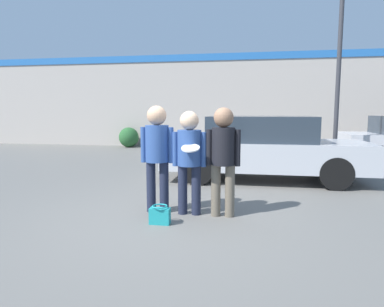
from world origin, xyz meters
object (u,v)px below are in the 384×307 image
(person_right, at_px, (223,152))
(street_lamp, at_px, (348,29))
(parked_car_near, at_px, (263,148))
(handbag, at_px, (160,215))
(person_middle_with_frisbee, at_px, (189,153))
(person_left, at_px, (157,149))
(shrub, at_px, (129,137))

(person_right, height_order, street_lamp, street_lamp)
(parked_car_near, distance_m, handbag, 3.98)
(person_right, bearing_deg, street_lamp, 58.93)
(street_lamp, bearing_deg, person_middle_with_frisbee, -125.61)
(street_lamp, relative_size, handbag, 21.06)
(person_right, xyz_separation_m, parked_car_near, (0.69, 3.06, -0.25))
(person_left, relative_size, person_right, 1.02)
(parked_car_near, height_order, shrub, parked_car_near)
(person_middle_with_frisbee, height_order, handbag, person_middle_with_frisbee)
(handbag, bearing_deg, person_left, 108.53)
(person_middle_with_frisbee, bearing_deg, person_right, -0.93)
(parked_car_near, bearing_deg, handbag, -113.43)
(person_middle_with_frisbee, distance_m, parked_car_near, 3.29)
(person_middle_with_frisbee, xyz_separation_m, parked_car_near, (1.22, 3.05, -0.21))
(parked_car_near, relative_size, handbag, 15.71)
(person_middle_with_frisbee, bearing_deg, parked_car_near, 68.15)
(parked_car_near, bearing_deg, street_lamp, 38.04)
(person_middle_with_frisbee, distance_m, street_lamp, 6.50)
(person_right, distance_m, street_lamp, 6.23)
(street_lamp, xyz_separation_m, shrub, (-8.02, 4.83, -3.37))
(parked_car_near, relative_size, shrub, 5.21)
(person_middle_with_frisbee, relative_size, handbag, 5.50)
(person_right, height_order, handbag, person_right)
(person_right, distance_m, shrub, 10.90)
(person_middle_with_frisbee, height_order, shrub, person_middle_with_frisbee)
(person_left, bearing_deg, parked_car_near, 59.71)
(person_left, height_order, person_middle_with_frisbee, person_left)
(person_middle_with_frisbee, distance_m, shrub, 10.65)
(person_right, bearing_deg, person_left, 177.56)
(parked_car_near, bearing_deg, person_left, -120.29)
(person_middle_with_frisbee, xyz_separation_m, shrub, (-4.62, 9.58, -0.53))
(handbag, bearing_deg, person_right, 32.00)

